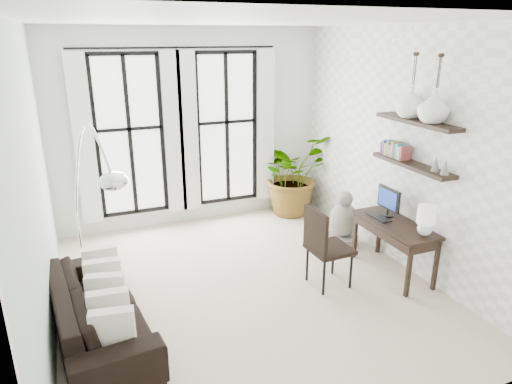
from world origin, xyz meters
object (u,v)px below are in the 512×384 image
desk_chair (324,243)px  plant (292,174)px  desk (398,227)px  arc_lamp (89,165)px  sofa (98,309)px  buddha (343,222)px

desk_chair → plant: bearing=69.8°
plant → desk_chair: size_ratio=1.37×
desk_chair → desk: bearing=-8.5°
desk → arc_lamp: 3.87m
sofa → buddha: buddha is taller
arc_lamp → desk_chair: bearing=-15.2°
sofa → buddha: 3.76m
plant → desk: bearing=-84.7°
desk → desk_chair: bearing=173.8°
desk_chair → buddha: (0.92, 0.96, -0.24)m
sofa → desk: desk is taller
buddha → desk_chair: bearing=-133.6°
desk → buddha: bearing=96.2°
desk → buddha: (-0.12, 1.07, -0.33)m
buddha → desk: bearing=-83.8°
plant → buddha: 1.56m
sofa → plant: size_ratio=1.49×
arc_lamp → buddha: size_ratio=2.55×
desk → arc_lamp: size_ratio=0.57×
plant → desk_chair: (-0.79, -2.47, -0.12)m
buddha → arc_lamp: bearing=-175.9°
plant → arc_lamp: (-3.41, -1.76, 0.97)m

